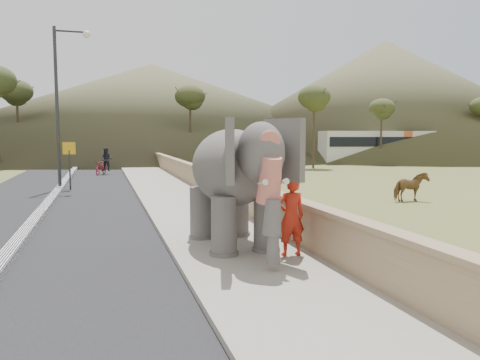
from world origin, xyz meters
name	(u,v)px	position (x,y,z in m)	size (l,w,h in m)	color
ground	(292,303)	(0.00, 0.00, 0.00)	(160.00, 160.00, 0.00)	olive
road	(41,216)	(-5.00, 10.00, 0.01)	(7.00, 120.00, 0.03)	black
median	(41,213)	(-5.00, 10.00, 0.11)	(0.35, 120.00, 0.22)	black
walkway	(187,208)	(0.00, 10.00, 0.07)	(3.00, 120.00, 0.15)	#9E9687
parapet	(230,194)	(1.65, 10.00, 0.55)	(0.30, 120.00, 1.10)	tan
lamppost	(63,92)	(-4.69, 17.86, 4.87)	(1.76, 0.36, 8.00)	#2E2E33
signboard	(69,157)	(-4.50, 17.66, 1.64)	(0.60, 0.08, 2.40)	#2D2D33
cow	(411,187)	(9.30, 9.51, 0.61)	(0.66, 1.45, 1.22)	brown
distant_car	(326,154)	(19.26, 36.92, 0.72)	(1.70, 4.23, 1.44)	silver
bus_white	(376,147)	(22.50, 32.63, 1.55)	(2.50, 11.00, 3.10)	silver
bus_orange	(446,147)	(30.04, 32.08, 1.55)	(2.50, 11.00, 3.10)	#D05724
hill_right	(384,98)	(36.00, 52.00, 8.00)	(56.00, 56.00, 16.00)	brown
hill_far	(152,108)	(5.00, 70.00, 7.00)	(80.00, 80.00, 14.00)	brown
elephant_and_man	(233,185)	(0.02, 3.70, 1.60)	(2.42, 4.16, 2.91)	#67615D
motorcyclist	(103,164)	(-2.87, 26.51, 0.72)	(1.46, 1.94, 1.87)	maroon
trees	(147,120)	(0.44, 29.69, 3.86)	(47.78, 43.07, 8.88)	#473828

